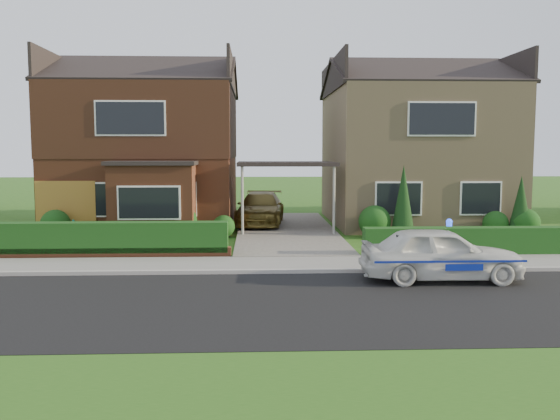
{
  "coord_description": "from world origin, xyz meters",
  "views": [
    {
      "loc": [
        -1.22,
        -12.21,
        3.23
      ],
      "look_at": [
        -0.56,
        3.5,
        1.64
      ],
      "focal_mm": 38.0,
      "sensor_mm": 36.0,
      "label": 1
    }
  ],
  "objects": [
    {
      "name": "conifer_a",
      "position": [
        4.2,
        9.2,
        1.3
      ],
      "size": [
        0.9,
        0.9,
        2.6
      ],
      "primitive_type": "cone",
      "color": "black",
      "rests_on": "ground"
    },
    {
      "name": "road",
      "position": [
        0.0,
        0.0,
        0.0
      ],
      "size": [
        60.0,
        6.0,
        0.02
      ],
      "primitive_type": "cube",
      "color": "black",
      "rests_on": "ground"
    },
    {
      "name": "potted_plant_b",
      "position": [
        -4.03,
        9.0,
        0.41
      ],
      "size": [
        0.53,
        0.48,
        0.82
      ],
      "primitive_type": "imported",
      "rotation": [
        0.0,
        0.0,
        0.29
      ],
      "color": "gray",
      "rests_on": "ground"
    },
    {
      "name": "hedge_right",
      "position": [
        5.8,
        5.35,
        0.0
      ],
      "size": [
        7.5,
        0.55,
        0.8
      ],
      "primitive_type": "cube",
      "color": "#133C13",
      "rests_on": "ground"
    },
    {
      "name": "dwarf_wall",
      "position": [
        -5.8,
        5.3,
        0.18
      ],
      "size": [
        7.7,
        0.25,
        0.36
      ],
      "primitive_type": "cube",
      "color": "brown",
      "rests_on": "ground"
    },
    {
      "name": "shrub_left_mid",
      "position": [
        -4.0,
        9.3,
        0.66
      ],
      "size": [
        1.32,
        1.32,
        1.32
      ],
      "primitive_type": "sphere",
      "color": "#133C13",
      "rests_on": "ground"
    },
    {
      "name": "ground",
      "position": [
        0.0,
        0.0,
        0.0
      ],
      "size": [
        120.0,
        120.0,
        0.0
      ],
      "primitive_type": "plane",
      "color": "#265416",
      "rests_on": "ground"
    },
    {
      "name": "driveway",
      "position": [
        0.0,
        11.0,
        0.06
      ],
      "size": [
        3.8,
        12.0,
        0.12
      ],
      "primitive_type": "cube",
      "color": "#666059",
      "rests_on": "ground"
    },
    {
      "name": "garage_door",
      "position": [
        -8.25,
        9.96,
        1.05
      ],
      "size": [
        2.2,
        0.1,
        2.1
      ],
      "primitive_type": "cube",
      "color": "olive",
      "rests_on": "ground"
    },
    {
      "name": "shrub_left_near",
      "position": [
        -2.4,
        9.6,
        0.42
      ],
      "size": [
        0.84,
        0.84,
        0.84
      ],
      "primitive_type": "sphere",
      "color": "#133C13",
      "rests_on": "ground"
    },
    {
      "name": "police_car",
      "position": [
        3.35,
        2.06,
        0.67
      ],
      "size": [
        3.62,
        3.96,
        1.5
      ],
      "rotation": [
        0.0,
        0.0,
        1.55
      ],
      "color": "silver",
      "rests_on": "ground"
    },
    {
      "name": "conifer_b",
      "position": [
        8.6,
        9.2,
        1.1
      ],
      "size": [
        0.9,
        0.9,
        2.2
      ],
      "primitive_type": "cone",
      "color": "black",
      "rests_on": "ground"
    },
    {
      "name": "house_left",
      "position": [
        -5.78,
        13.9,
        3.81
      ],
      "size": [
        7.5,
        9.53,
        7.25
      ],
      "color": "brown",
      "rests_on": "ground"
    },
    {
      "name": "shrub_left_far",
      "position": [
        -8.5,
        9.5,
        0.54
      ],
      "size": [
        1.08,
        1.08,
        1.08
      ],
      "primitive_type": "sphere",
      "color": "#133C13",
      "rests_on": "ground"
    },
    {
      "name": "shrub_right_near",
      "position": [
        3.2,
        9.4,
        0.6
      ],
      "size": [
        1.2,
        1.2,
        1.2
      ],
      "primitive_type": "sphere",
      "color": "#133C13",
      "rests_on": "ground"
    },
    {
      "name": "sidewalk",
      "position": [
        0.0,
        4.1,
        0.05
      ],
      "size": [
        60.0,
        2.0,
        0.1
      ],
      "primitive_type": "cube",
      "color": "slate",
      "rests_on": "ground"
    },
    {
      "name": "potted_plant_a",
      "position": [
        -7.7,
        9.0,
        0.38
      ],
      "size": [
        0.47,
        0.4,
        0.75
      ],
      "primitive_type": "imported",
      "rotation": [
        0.0,
        0.0,
        0.39
      ],
      "color": "gray",
      "rests_on": "ground"
    },
    {
      "name": "kerb",
      "position": [
        0.0,
        3.05,
        0.06
      ],
      "size": [
        60.0,
        0.16,
        0.12
      ],
      "primitive_type": "cube",
      "color": "#9E9993",
      "rests_on": "ground"
    },
    {
      "name": "grass_verge",
      "position": [
        0.0,
        -5.0,
        0.0
      ],
      "size": [
        60.0,
        4.0,
        0.01
      ],
      "primitive_type": "cube",
      "color": "#265416",
      "rests_on": "ground"
    },
    {
      "name": "carport_link",
      "position": [
        0.0,
        10.95,
        2.66
      ],
      "size": [
        3.8,
        3.0,
        2.77
      ],
      "color": "black",
      "rests_on": "ground"
    },
    {
      "name": "potted_plant_c",
      "position": [
        -5.06,
        6.96,
        0.34
      ],
      "size": [
        0.48,
        0.48,
        0.69
      ],
      "primitive_type": "imported",
      "rotation": [
        0.0,
        0.0,
        1.26
      ],
      "color": "gray",
      "rests_on": "ground"
    },
    {
      "name": "shrub_right_far",
      "position": [
        8.8,
        9.2,
        0.54
      ],
      "size": [
        1.08,
        1.08,
        1.08
      ],
      "primitive_type": "sphere",
      "color": "#133C13",
      "rests_on": "ground"
    },
    {
      "name": "shrub_right_mid",
      "position": [
        7.8,
        9.5,
        0.48
      ],
      "size": [
        0.96,
        0.96,
        0.96
      ],
      "primitive_type": "sphere",
      "color": "#133C13",
      "rests_on": "ground"
    },
    {
      "name": "house_right",
      "position": [
        5.8,
        13.99,
        3.66
      ],
      "size": [
        7.5,
        8.06,
        7.25
      ],
      "color": "tan",
      "rests_on": "ground"
    },
    {
      "name": "driveway_car",
      "position": [
        -1.0,
        12.7,
        0.78
      ],
      "size": [
        2.26,
        4.69,
        1.32
      ],
      "primitive_type": "imported",
      "rotation": [
        0.0,
        0.0,
        -0.09
      ],
      "color": "brown",
      "rests_on": "driveway"
    },
    {
      "name": "hedge_left",
      "position": [
        -5.8,
        5.45,
        0.0
      ],
      "size": [
        7.5,
        0.55,
        0.9
      ],
      "primitive_type": "cube",
      "color": "#133C13",
      "rests_on": "ground"
    }
  ]
}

